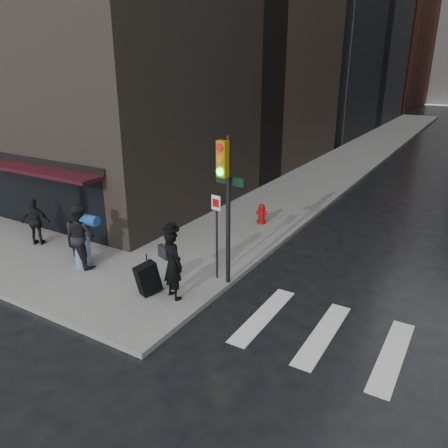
% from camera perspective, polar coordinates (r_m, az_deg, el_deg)
% --- Properties ---
extents(ground, '(140.00, 140.00, 0.00)m').
position_cam_1_polar(ground, '(12.62, -11.54, -9.36)').
color(ground, black).
rests_on(ground, ground).
extents(sidewalk_left, '(4.00, 50.00, 0.15)m').
position_cam_1_polar(sidewalk_left, '(36.26, 18.66, 9.52)').
color(sidewalk_left, slate).
rests_on(sidewalk_left, ground).
extents(crosswalk, '(8.50, 3.00, 0.01)m').
position_cam_1_polar(crosswalk, '(10.82, 25.40, -16.57)').
color(crosswalk, silver).
rests_on(crosswalk, ground).
extents(bldg_left_far, '(22.00, 20.00, 26.00)m').
position_cam_1_polar(bldg_left_far, '(73.23, 16.04, 24.86)').
color(bldg_left_far, brown).
rests_on(bldg_left_far, ground).
extents(storefront, '(8.40, 1.11, 2.83)m').
position_cam_1_polar(storefront, '(18.17, -24.48, 4.64)').
color(storefront, black).
rests_on(storefront, ground).
extents(man_overcoat, '(1.41, 0.98, 2.15)m').
position_cam_1_polar(man_overcoat, '(11.80, -7.38, -5.49)').
color(man_overcoat, black).
rests_on(man_overcoat, ground).
extents(man_jeans, '(1.43, 0.87, 2.03)m').
position_cam_1_polar(man_jeans, '(14.16, -18.20, -1.41)').
color(man_jeans, black).
rests_on(man_jeans, ground).
extents(man_greycoat, '(1.03, 0.84, 1.65)m').
position_cam_1_polar(man_greycoat, '(16.50, -23.36, 0.25)').
color(man_greycoat, black).
rests_on(man_greycoat, ground).
extents(traffic_light, '(1.05, 0.55, 4.25)m').
position_cam_1_polar(traffic_light, '(11.79, 0.11, 4.21)').
color(traffic_light, black).
rests_on(traffic_light, ground).
extents(fire_hydrant, '(0.47, 0.35, 0.81)m').
position_cam_1_polar(fire_hydrant, '(17.39, 4.93, 1.24)').
color(fire_hydrant, '#920B08').
rests_on(fire_hydrant, ground).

